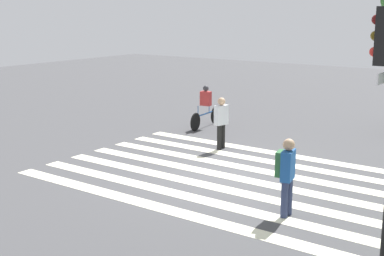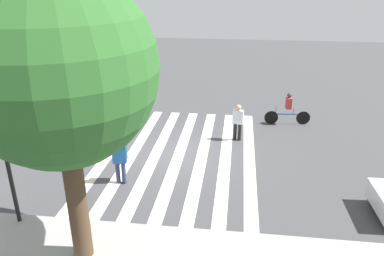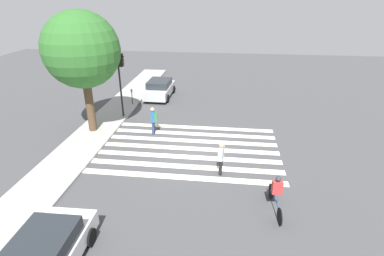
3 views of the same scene
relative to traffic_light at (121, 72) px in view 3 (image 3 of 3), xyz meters
name	(u,v)px [view 3 (image 3 of 3)]	position (x,y,z in m)	size (l,w,h in m)	color
ground_plane	(190,149)	(-4.05, -5.17, -3.30)	(60.00, 60.00, 0.00)	#444447
sidewalk_curb	(86,142)	(-4.05, 1.08, -3.23)	(36.00, 2.50, 0.14)	#9E9E99
crosswalk_stripes	(190,148)	(-4.05, -5.17, -3.30)	(6.34, 10.00, 0.01)	#F2EDCC
traffic_light	(121,72)	(0.00, 0.00, 0.00)	(0.60, 0.50, 4.72)	black
parking_meter	(132,93)	(2.46, 0.20, -2.27)	(0.15, 0.15, 1.38)	black
street_tree	(82,50)	(-2.51, 1.26, 1.82)	(4.41, 4.41, 7.37)	#4C3826
pedestrian_adult_tall_backpack	(221,157)	(-6.45, -6.97, -2.34)	(0.51, 0.31, 1.71)	black
pedestrian_child_with_backpack	(153,119)	(-2.35, -2.67, -2.27)	(0.52, 0.47, 1.76)	navy
cyclist_near_curb	(276,193)	(-8.92, -9.25, -2.44)	(2.28, 0.42, 1.63)	black
car_parked_dark_suv	(160,88)	(4.87, -1.45, -2.56)	(4.20, 2.11, 1.47)	#B7B7BC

